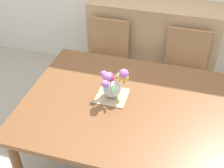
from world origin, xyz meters
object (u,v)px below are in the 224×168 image
chair_right (184,68)px  flower_vase (113,84)px  dresser (152,45)px  dining_table (122,111)px  chair_left (107,56)px

chair_right → flower_vase: flower_vase is taller
chair_right → dresser: bearing=-45.7°
dining_table → chair_left: (-0.40, 0.93, -0.16)m
dining_table → flower_vase: (-0.09, 0.04, 0.21)m
chair_left → chair_right: bearing=-180.0°
dining_table → dresser: 1.34m
chair_left → dresser: dresser is taller
chair_right → flower_vase: size_ratio=3.71×
dining_table → chair_left: size_ratio=1.64×
chair_left → dresser: bearing=-136.6°
flower_vase → dining_table: bearing=-25.8°
chair_left → flower_vase: (0.32, -0.89, 0.37)m
chair_right → dresser: (-0.39, 0.40, -0.02)m
chair_left → dresser: 0.58m
chair_left → flower_vase: bearing=109.5°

